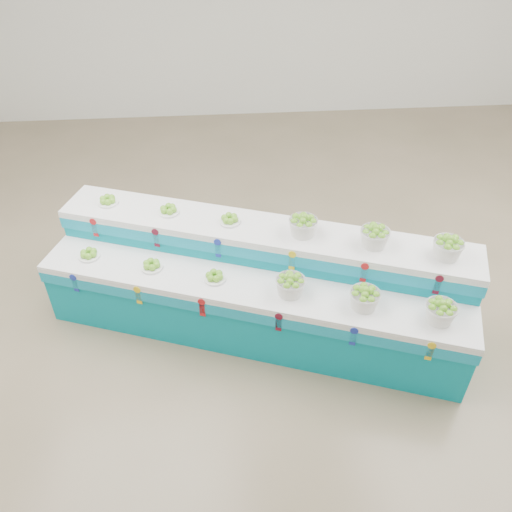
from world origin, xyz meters
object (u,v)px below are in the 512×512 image
display_stand (256,285)px  basket_upper_right (448,247)px  basket_lower_left (290,285)px  plate_upper_mid (169,209)px

display_stand → basket_upper_right: bearing=8.6°
basket_lower_left → plate_upper_mid: plate_upper_mid is taller
display_stand → plate_upper_mid: size_ratio=19.51×
display_stand → basket_lower_left: 0.55m
plate_upper_mid → basket_upper_right: bearing=-19.5°
display_stand → basket_lower_left: display_stand is taller
basket_lower_left → basket_upper_right: size_ratio=1.00×
plate_upper_mid → basket_upper_right: 2.63m
plate_upper_mid → basket_upper_right: size_ratio=0.78×
plate_upper_mid → basket_lower_left: bearing=-40.2°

